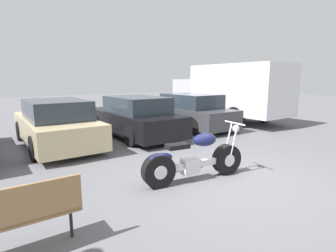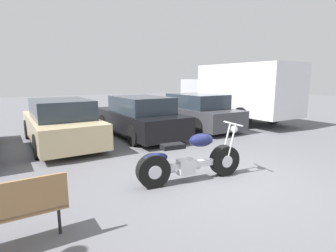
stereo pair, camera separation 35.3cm
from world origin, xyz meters
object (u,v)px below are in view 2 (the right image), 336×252
object	(u,v)px
parked_car_champagne	(61,123)
parked_car_black	(139,117)
motorcycle	(190,160)
parked_car_dark_grey	(194,112)
delivery_truck	(238,91)

from	to	relation	value
parked_car_champagne	parked_car_black	world-z (taller)	same
parked_car_champagne	parked_car_black	xyz separation A→B (m)	(2.61, -0.14, 0.00)
motorcycle	parked_car_dark_grey	distance (m)	5.88
parked_car_dark_grey	delivery_truck	world-z (taller)	delivery_truck
motorcycle	parked_car_black	bearing A→B (deg)	76.60
parked_car_champagne	parked_car_black	bearing A→B (deg)	-2.99
motorcycle	parked_car_black	xyz separation A→B (m)	(1.06, 4.43, 0.24)
motorcycle	delivery_truck	xyz separation A→B (m)	(6.38, 4.72, 1.04)
parked_car_champagne	delivery_truck	bearing A→B (deg)	1.11
parked_car_dark_grey	delivery_truck	distance (m)	2.83
motorcycle	parked_car_dark_grey	xyz separation A→B (m)	(3.67, 4.58, 0.24)
parked_car_champagne	delivery_truck	size ratio (longest dim) A/B	0.75
parked_car_champagne	delivery_truck	distance (m)	7.98
parked_car_dark_grey	delivery_truck	bearing A→B (deg)	2.97
delivery_truck	parked_car_black	bearing A→B (deg)	-176.87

